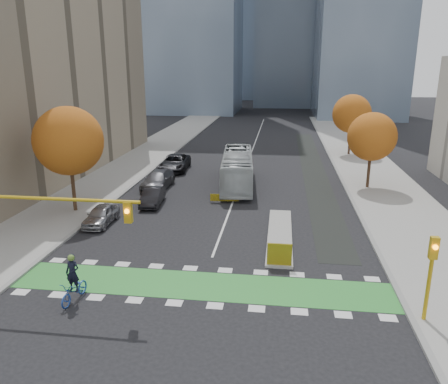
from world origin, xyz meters
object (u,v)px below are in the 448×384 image
(hazard_board, at_px, (279,254))
(parked_car_c, at_px, (158,180))
(tree_west, at_px, (69,141))
(parked_car_a, at_px, (101,215))
(parked_car_d, at_px, (175,163))
(bus, at_px, (237,169))
(traffic_signal_west, at_px, (29,219))
(traffic_signal_east, at_px, (431,266))
(tree_east_near, at_px, (372,137))
(cyclist, at_px, (74,286))
(tree_east_far, at_px, (352,114))
(parked_car_b, at_px, (153,196))

(hazard_board, bearing_deg, parked_car_c, 126.65)
(tree_west, relative_size, parked_car_a, 2.03)
(parked_car_d, bearing_deg, parked_car_a, -97.17)
(bus, distance_m, parked_car_d, 9.18)
(traffic_signal_west, distance_m, parked_car_d, 27.57)
(parked_car_d, bearing_deg, traffic_signal_east, -59.54)
(tree_east_near, xyz_separation_m, parked_car_d, (-19.60, 4.87, -4.02))
(traffic_signal_east, relative_size, cyclist, 1.67)
(tree_east_far, height_order, parked_car_c, tree_east_far)
(parked_car_a, xyz_separation_m, parked_car_b, (2.36, 5.00, 0.01))
(tree_west, relative_size, tree_east_near, 1.16)
(traffic_signal_west, xyz_separation_m, parked_car_b, (1.43, 15.12, -3.34))
(tree_west, xyz_separation_m, traffic_signal_east, (22.50, -12.51, -2.88))
(traffic_signal_west, xyz_separation_m, cyclist, (2.07, -0.32, -3.22))
(cyclist, distance_m, bus, 23.08)
(tree_east_far, height_order, cyclist, tree_east_far)
(cyclist, bearing_deg, traffic_signal_east, 7.77)
(tree_east_near, distance_m, traffic_signal_west, 30.08)
(parked_car_a, distance_m, parked_car_c, 10.10)
(traffic_signal_west, relative_size, bus, 0.72)
(tree_east_near, xyz_separation_m, parked_car_a, (-20.86, -12.39, -4.17))
(bus, distance_m, parked_car_a, 14.77)
(tree_east_far, relative_size, parked_car_d, 1.26)
(tree_west, relative_size, traffic_signal_east, 2.01)
(tree_east_near, bearing_deg, traffic_signal_west, -131.52)
(traffic_signal_east, height_order, bus, traffic_signal_east)
(tree_west, height_order, traffic_signal_east, tree_west)
(bus, height_order, parked_car_d, bus)
(parked_car_a, height_order, parked_car_b, parked_car_b)
(hazard_board, xyz_separation_m, cyclist, (-9.86, -5.03, 0.02))
(tree_east_far, bearing_deg, parked_car_d, -151.03)
(tree_west, xyz_separation_m, parked_car_d, (4.40, 14.87, -4.78))
(tree_west, bearing_deg, parked_car_c, 59.18)
(traffic_signal_west, bearing_deg, parked_car_b, 84.60)
(tree_west, xyz_separation_m, tree_east_far, (24.50, 26.00, -0.38))
(traffic_signal_west, distance_m, parked_car_a, 10.70)
(tree_east_near, xyz_separation_m, traffic_signal_west, (-19.93, -22.51, -0.83))
(tree_east_near, xyz_separation_m, parked_car_c, (-19.46, -2.39, -4.08))
(tree_east_far, distance_m, bus, 21.10)
(bus, height_order, parked_car_a, bus)
(tree_east_near, height_order, cyclist, tree_east_near)
(hazard_board, bearing_deg, tree_east_near, 65.80)
(traffic_signal_west, bearing_deg, cyclist, -8.68)
(tree_west, distance_m, parked_car_d, 16.23)
(tree_west, xyz_separation_m, traffic_signal_west, (4.07, -12.51, -1.58))
(cyclist, bearing_deg, parked_car_a, 112.69)
(tree_west, relative_size, parked_car_c, 1.52)
(parked_car_a, bearing_deg, parked_car_c, 82.25)
(tree_east_near, relative_size, cyclist, 2.88)
(hazard_board, height_order, parked_car_d, parked_car_d)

